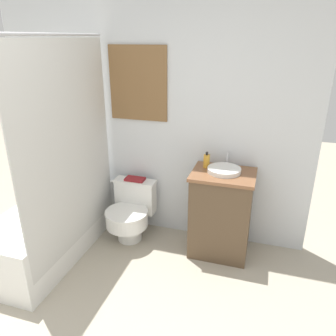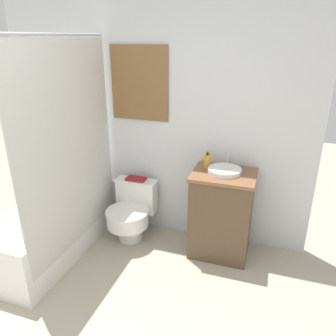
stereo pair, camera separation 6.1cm
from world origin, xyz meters
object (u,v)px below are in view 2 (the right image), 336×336
toilet (131,212)px  soap_bottle (207,161)px  sink (225,170)px  book_on_tank (136,179)px

toilet → soap_bottle: size_ratio=3.94×
sink → book_on_tank: 0.95m
sink → soap_bottle: 0.19m
toilet → sink: sink is taller
soap_bottle → book_on_tank: 0.79m
soap_bottle → book_on_tank: bearing=177.8°
sink → soap_bottle: soap_bottle is taller
soap_bottle → toilet: bearing=-171.0°
sink → book_on_tank: sink is taller
toilet → book_on_tank: bearing=90.0°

